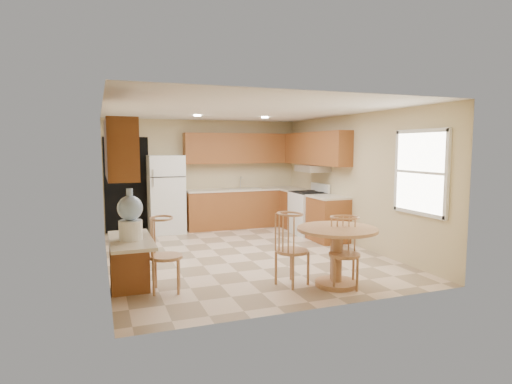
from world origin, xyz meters
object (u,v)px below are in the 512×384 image
object	(u,v)px
dining_table	(337,248)
chair_table_a	(295,243)
refrigerator	(166,194)
chair_table_b	(348,247)
water_crock	(130,217)
stove	(309,212)
chair_desk	(167,248)

from	to	relation	value
dining_table	chair_table_a	size ratio (longest dim) A/B	1.10
refrigerator	chair_table_b	distance (m)	4.98
dining_table	water_crock	xyz separation A→B (m)	(-2.65, 0.34, 0.53)
water_crock	chair_table_a	bearing A→B (deg)	-4.98
refrigerator	stove	distance (m)	3.15
stove	water_crock	xyz separation A→B (m)	(-3.92, -2.93, 0.58)
chair_table_a	water_crock	world-z (taller)	water_crock
stove	chair_table_a	world-z (taller)	stove
refrigerator	dining_table	bearing A→B (deg)	-70.39
dining_table	chair_table_b	distance (m)	0.21
refrigerator	chair_table_a	bearing A→B (deg)	-76.38
refrigerator	chair_table_a	distance (m)	4.47
refrigerator	chair_table_b	bearing A→B (deg)	-70.61
chair_table_a	chair_desk	distance (m)	1.68
chair_table_a	stove	bearing A→B (deg)	126.64
dining_table	chair_table_b	xyz separation A→B (m)	(0.05, -0.20, 0.05)
refrigerator	chair_desk	xyz separation A→B (m)	(-0.60, -4.00, -0.26)
chair_desk	chair_table_b	bearing A→B (deg)	84.70
refrigerator	chair_desk	size ratio (longest dim) A/B	1.76
dining_table	water_crock	bearing A→B (deg)	172.71
refrigerator	water_crock	bearing A→B (deg)	-104.19
dining_table	chair_desk	distance (m)	2.25
chair_table_b	chair_desk	distance (m)	2.35
dining_table	stove	bearing A→B (deg)	68.72
refrigerator	chair_table_a	world-z (taller)	refrigerator
dining_table	chair_table_a	bearing A→B (deg)	164.19
chair_table_a	water_crock	size ratio (longest dim) A/B	1.59
chair_table_a	chair_table_b	distance (m)	0.70
chair_desk	water_crock	bearing A→B (deg)	-60.06
chair_table_b	water_crock	xyz separation A→B (m)	(-2.70, 0.54, 0.47)
dining_table	water_crock	world-z (taller)	water_crock
dining_table	water_crock	distance (m)	2.72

